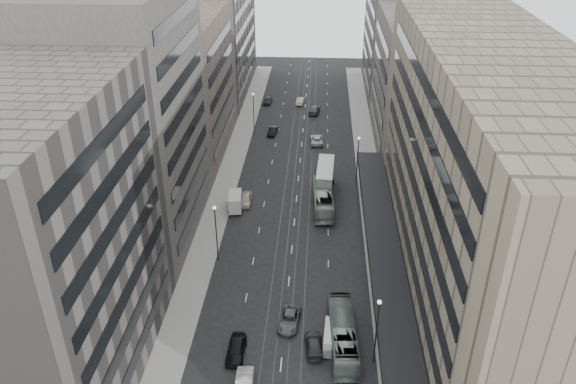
% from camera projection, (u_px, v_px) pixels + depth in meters
% --- Properties ---
extents(ground, '(220.00, 220.00, 0.00)m').
position_uv_depth(ground, '(285.00, 325.00, 64.00)').
color(ground, black).
rests_on(ground, ground).
extents(sidewalk_right, '(4.00, 125.00, 0.15)m').
position_uv_depth(sidewalk_right, '(369.00, 176.00, 96.01)').
color(sidewalk_right, gray).
rests_on(sidewalk_right, ground).
extents(sidewalk_left, '(4.00, 125.00, 0.15)m').
position_uv_depth(sidewalk_left, '(230.00, 172.00, 97.26)').
color(sidewalk_left, gray).
rests_on(sidewalk_left, ground).
extents(department_store, '(19.20, 60.00, 30.00)m').
position_uv_depth(department_store, '(481.00, 182.00, 62.56)').
color(department_store, '#786E58').
rests_on(department_store, ground).
extents(building_right_mid, '(15.00, 28.00, 24.00)m').
position_uv_depth(building_right_mid, '(420.00, 83.00, 102.32)').
color(building_right_mid, '#45413C').
rests_on(building_right_mid, ground).
extents(building_right_far, '(15.00, 32.00, 28.00)m').
position_uv_depth(building_right_far, '(402.00, 32.00, 127.48)').
color(building_right_far, '#5A5551').
rests_on(building_right_far, ground).
extents(building_left_a, '(15.00, 28.00, 30.00)m').
position_uv_depth(building_left_a, '(42.00, 251.00, 50.83)').
color(building_left_a, '#5A5551').
rests_on(building_left_a, ground).
extents(building_left_b, '(15.00, 26.00, 34.00)m').
position_uv_depth(building_left_b, '(130.00, 119.00, 73.37)').
color(building_left_b, '#45413C').
rests_on(building_left_b, ground).
extents(building_left_c, '(15.00, 28.00, 25.00)m').
position_uv_depth(building_left_c, '(180.00, 86.00, 99.09)').
color(building_left_c, '#665850').
rests_on(building_left_c, ground).
extents(building_left_d, '(15.00, 38.00, 28.00)m').
position_uv_depth(building_left_d, '(213.00, 33.00, 127.10)').
color(building_left_d, '#5A5551').
rests_on(building_left_d, ground).
extents(lamp_right_near, '(0.44, 0.44, 8.32)m').
position_uv_depth(lamp_right_near, '(377.00, 324.00, 56.60)').
color(lamp_right_near, '#262628').
rests_on(lamp_right_near, ground).
extents(lamp_right_far, '(0.44, 0.44, 8.32)m').
position_uv_depth(lamp_right_far, '(358.00, 155.00, 91.45)').
color(lamp_right_far, '#262628').
rests_on(lamp_right_far, ground).
extents(lamp_left_near, '(0.44, 0.44, 8.32)m').
position_uv_depth(lamp_left_near, '(216.00, 227.00, 72.42)').
color(lamp_left_near, '#262628').
rests_on(lamp_left_near, ground).
extents(lamp_left_far, '(0.44, 0.44, 8.32)m').
position_uv_depth(lamp_left_far, '(254.00, 108.00, 109.88)').
color(lamp_left_far, '#262628').
rests_on(lamp_left_far, ground).
extents(bus_near, '(3.31, 11.52, 3.17)m').
position_uv_depth(bus_near, '(343.00, 334.00, 60.45)').
color(bus_near, slate).
rests_on(bus_near, ground).
extents(bus_far, '(3.48, 12.28, 3.38)m').
position_uv_depth(bus_far, '(323.00, 197.00, 86.25)').
color(bus_far, '#949F97').
rests_on(bus_far, ground).
extents(double_decker, '(3.15, 9.11, 4.92)m').
position_uv_depth(double_decker, '(325.00, 179.00, 89.49)').
color(double_decker, slate).
rests_on(double_decker, ground).
extents(vw_microbus, '(2.24, 4.47, 2.35)m').
position_uv_depth(vw_microbus, '(332.00, 337.00, 60.44)').
color(vw_microbus, slate).
rests_on(vw_microbus, ground).
extents(panel_van, '(2.47, 4.44, 2.68)m').
position_uv_depth(panel_van, '(235.00, 201.00, 85.57)').
color(panel_van, beige).
rests_on(panel_van, ground).
extents(sedan_0, '(1.93, 4.67, 1.59)m').
position_uv_depth(sedan_0, '(236.00, 349.00, 59.65)').
color(sedan_0, black).
rests_on(sedan_0, ground).
extents(sedan_2, '(2.74, 5.02, 1.33)m').
position_uv_depth(sedan_2, '(289.00, 319.00, 63.85)').
color(sedan_2, '#555457').
rests_on(sedan_2, ground).
extents(sedan_3, '(2.30, 4.74, 1.33)m').
position_uv_depth(sedan_3, '(314.00, 344.00, 60.42)').
color(sedan_3, '#29282B').
rests_on(sedan_3, ground).
extents(sedan_4, '(1.91, 4.48, 1.51)m').
position_uv_depth(sedan_4, '(246.00, 199.00, 87.59)').
color(sedan_4, beige).
rests_on(sedan_4, ground).
extents(sedan_5, '(2.00, 4.35, 1.38)m').
position_uv_depth(sedan_5, '(273.00, 131.00, 111.42)').
color(sedan_5, black).
rests_on(sedan_5, ground).
extents(sedan_6, '(2.64, 5.23, 1.42)m').
position_uv_depth(sedan_6, '(317.00, 140.00, 107.75)').
color(sedan_6, silver).
rests_on(sedan_6, ground).
extents(sedan_7, '(2.80, 5.49, 1.52)m').
position_uv_depth(sedan_7, '(314.00, 109.00, 121.69)').
color(sedan_7, '#4E4E50').
rests_on(sedan_7, ground).
extents(sedan_8, '(2.05, 4.31, 1.42)m').
position_uv_depth(sedan_8, '(268.00, 100.00, 126.78)').
color(sedan_8, '#2A2A2D').
rests_on(sedan_8, ground).
extents(sedan_9, '(2.04, 4.45, 1.42)m').
position_uv_depth(sedan_9, '(301.00, 101.00, 126.53)').
color(sedan_9, beige).
rests_on(sedan_9, ground).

